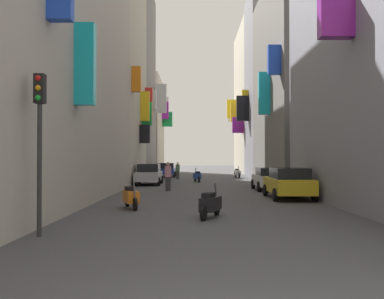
{
  "coord_description": "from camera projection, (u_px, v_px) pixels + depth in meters",
  "views": [
    {
      "loc": [
        -0.65,
        -3.72,
        2.02
      ],
      "look_at": [
        -0.81,
        25.14,
        2.5
      ],
      "focal_mm": 41.73,
      "sensor_mm": 36.0,
      "label": 1
    }
  ],
  "objects": [
    {
      "name": "parked_car_blue",
      "position": [
        166.0,
        170.0,
        44.78
      ],
      "size": [
        1.91,
        4.34,
        1.41
      ],
      "color": "navy",
      "rests_on": "ground"
    },
    {
      "name": "building_left_mid_a",
      "position": [
        102.0,
        49.0,
        35.12
      ],
      "size": [
        6.81,
        10.03,
        21.04
      ],
      "color": "#BCB29E",
      "rests_on": "ground"
    },
    {
      "name": "scooter_white",
      "position": [
        237.0,
        173.0,
        43.08
      ],
      "size": [
        0.59,
        2.0,
        1.13
      ],
      "color": "silver",
      "rests_on": "ground"
    },
    {
      "name": "ground_plane",
      "position": [
        203.0,
        184.0,
        33.67
      ],
      "size": [
        140.0,
        140.0,
        0.0
      ],
      "primitive_type": "plane",
      "color": "#424244"
    },
    {
      "name": "building_right_mid_c",
      "position": [
        277.0,
        85.0,
        46.84
      ],
      "size": [
        7.26,
        7.53,
        19.25
      ],
      "color": "gray",
      "rests_on": "ground"
    },
    {
      "name": "building_left_far",
      "position": [
        138.0,
        126.0,
        57.96
      ],
      "size": [
        7.32,
        11.73,
        12.07
      ],
      "color": "#B2A899",
      "rests_on": "ground"
    },
    {
      "name": "parked_car_yellow",
      "position": [
        289.0,
        182.0,
        21.49
      ],
      "size": [
        1.94,
        4.24,
        1.49
      ],
      "color": "gold",
      "rests_on": "ground"
    },
    {
      "name": "parked_car_white",
      "position": [
        270.0,
        178.0,
        26.95
      ],
      "size": [
        1.85,
        4.02,
        1.37
      ],
      "color": "white",
      "rests_on": "ground"
    },
    {
      "name": "traffic_light_near_corner",
      "position": [
        40.0,
        125.0,
        11.3
      ],
      "size": [
        0.26,
        0.34,
        4.13
      ],
      "color": "#2D2D2D",
      "rests_on": "ground"
    },
    {
      "name": "scooter_black",
      "position": [
        210.0,
        204.0,
        14.72
      ],
      "size": [
        0.81,
        1.91,
        1.13
      ],
      "color": "black",
      "rests_on": "ground"
    },
    {
      "name": "parked_car_silver",
      "position": [
        149.0,
        174.0,
        32.46
      ],
      "size": [
        1.88,
        4.1,
        1.51
      ],
      "color": "#B7B7BC",
      "rests_on": "ground"
    },
    {
      "name": "scooter_blue",
      "position": [
        197.0,
        176.0,
        36.05
      ],
      "size": [
        0.67,
        1.91,
        1.13
      ],
      "color": "#2D4CAD",
      "rests_on": "ground"
    },
    {
      "name": "pedestrian_near_left",
      "position": [
        168.0,
        176.0,
        26.49
      ],
      "size": [
        0.51,
        0.51,
        1.71
      ],
      "color": "#383838",
      "rests_on": "ground"
    },
    {
      "name": "building_right_mid_b",
      "position": [
        303.0,
        82.0,
        35.55
      ],
      "size": [
        6.84,
        15.0,
        15.93
      ],
      "color": "slate",
      "rests_on": "ground"
    },
    {
      "name": "building_left_near",
      "position": [
        1.0,
        22.0,
        16.94
      ],
      "size": [
        6.73,
        26.21,
        14.32
      ],
      "color": "#B2A899",
      "rests_on": "ground"
    },
    {
      "name": "building_left_mid_b",
      "position": [
        122.0,
        83.0,
        44.93
      ],
      "size": [
        7.26,
        9.62,
        19.06
      ],
      "color": "slate",
      "rests_on": "ground"
    },
    {
      "name": "scooter_orange",
      "position": [
        131.0,
        197.0,
        17.39
      ],
      "size": [
        0.82,
        1.9,
        1.13
      ],
      "color": "orange",
      "rests_on": "ground"
    },
    {
      "name": "building_right_far",
      "position": [
        262.0,
        101.0,
        57.18
      ],
      "size": [
        7.38,
        13.18,
        18.37
      ],
      "color": "#BCB29E",
      "rests_on": "ground"
    },
    {
      "name": "pedestrian_crossing",
      "position": [
        178.0,
        171.0,
        40.53
      ],
      "size": [
        0.5,
        0.5,
        1.53
      ],
      "color": "#3C3C3C",
      "rests_on": "ground"
    }
  ]
}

